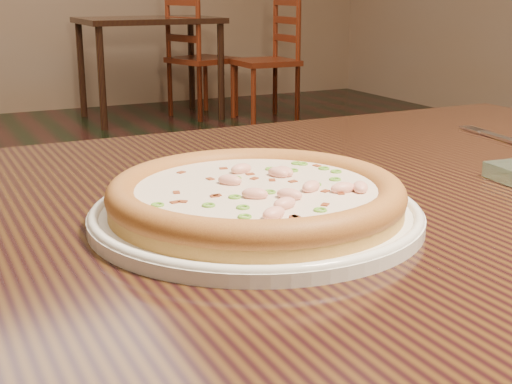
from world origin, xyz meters
name	(u,v)px	position (x,y,z in m)	size (l,w,h in m)	color
hero_table	(332,278)	(-0.05, -0.79, 0.65)	(1.20, 0.80, 0.75)	black
plate	(256,214)	(-0.17, -0.84, 0.76)	(0.32, 0.32, 0.02)	white
pizza	(256,195)	(-0.17, -0.84, 0.78)	(0.28, 0.28, 0.03)	#BB9147
fork	(502,138)	(0.33, -0.66, 0.75)	(0.04, 0.18, 0.00)	silver
bg_table_right	(149,31)	(1.24, 3.79, 0.65)	(1.00, 0.70, 0.75)	black
chair_c	(197,59)	(1.58, 3.68, 0.44)	(0.53, 0.53, 0.95)	#572313
chair_d	(272,61)	(2.04, 3.34, 0.44)	(0.42, 0.42, 0.95)	#572313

